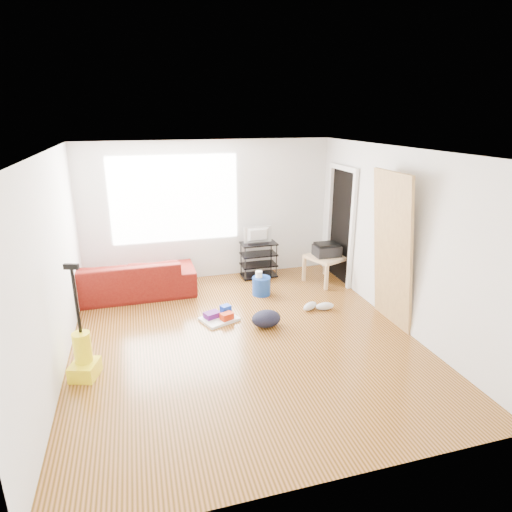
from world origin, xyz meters
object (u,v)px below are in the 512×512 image
object	(u,v)px
bucket	(261,294)
vacuum	(83,356)
side_table	(326,260)
tv_stand	(259,259)
sofa	(131,295)
backpack	(266,326)
cleaning_tray	(220,316)

from	to	relation	value
bucket	vacuum	world-z (taller)	vacuum
side_table	tv_stand	bearing A→B (deg)	152.26
sofa	backpack	world-z (taller)	sofa
sofa	tv_stand	size ratio (longest dim) A/B	3.26
vacuum	tv_stand	bearing A→B (deg)	59.27
sofa	side_table	world-z (taller)	side_table
backpack	bucket	bearing A→B (deg)	69.60
sofa	cleaning_tray	size ratio (longest dim) A/B	3.50
side_table	vacuum	bearing A→B (deg)	-153.65
sofa	bucket	distance (m)	2.20
tv_stand	vacuum	world-z (taller)	vacuum
sofa	bucket	bearing A→B (deg)	165.47
sofa	vacuum	size ratio (longest dim) A/B	1.57
cleaning_tray	vacuum	xyz separation A→B (m)	(-1.80, -0.97, 0.20)
bucket	backpack	distance (m)	1.15
cleaning_tray	vacuum	size ratio (longest dim) A/B	0.45
side_table	cleaning_tray	distance (m)	2.40
tv_stand	bucket	size ratio (longest dim) A/B	2.14
side_table	bucket	xyz separation A→B (m)	(-1.29, -0.24, -0.42)
side_table	backpack	world-z (taller)	side_table
bucket	vacuum	size ratio (longest dim) A/B	0.23
bucket	cleaning_tray	size ratio (longest dim) A/B	0.50
tv_stand	cleaning_tray	size ratio (longest dim) A/B	1.07
cleaning_tray	sofa	bearing A→B (deg)	134.50
backpack	sofa	bearing A→B (deg)	130.86
tv_stand	side_table	bearing A→B (deg)	-27.97
backpack	vacuum	size ratio (longest dim) A/B	0.31
sofa	cleaning_tray	xyz separation A→B (m)	(1.27, -1.29, 0.05)
cleaning_tray	side_table	bearing A→B (deg)	24.50
tv_stand	side_table	distance (m)	1.25
sofa	tv_stand	bearing A→B (deg)	-173.37
sofa	vacuum	distance (m)	2.34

